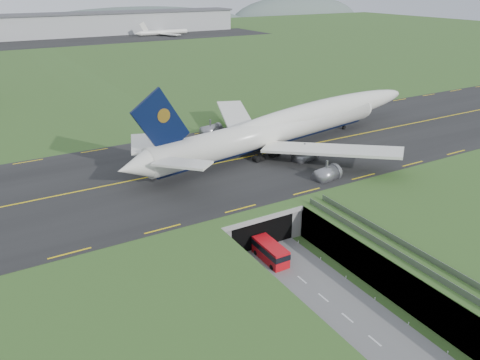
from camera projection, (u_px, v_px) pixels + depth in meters
ground at (290, 271)px, 72.83m from camera, size 900.00×900.00×0.00m
airfield_deck at (291, 255)px, 71.65m from camera, size 800.00×800.00×6.00m
trench_road at (321, 296)px, 66.83m from camera, size 12.00×75.00×0.20m
taxiway at (198, 167)px, 96.68m from camera, size 800.00×44.00×0.18m
tunnel_portal at (237, 210)px, 84.81m from camera, size 17.00×22.30×6.00m
guideway at (447, 285)px, 60.62m from camera, size 3.00×53.00×7.05m
jumbo_jet at (293, 125)px, 107.82m from camera, size 86.85×56.59×19.00m
shuttle_tram at (270, 252)px, 74.91m from camera, size 2.89×7.34×2.99m
cargo_terminal at (22, 27)px, 305.45m from camera, size 320.00×67.00×15.60m
distant_hills at (81, 33)px, 446.12m from camera, size 700.00×91.00×60.00m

